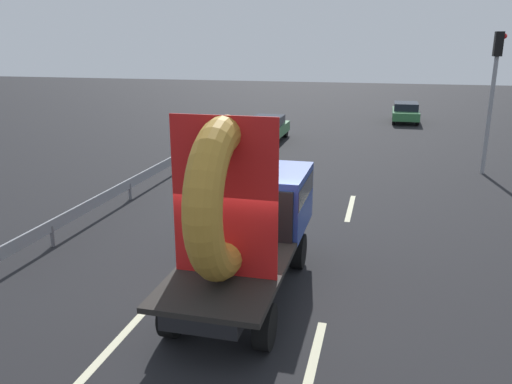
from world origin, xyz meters
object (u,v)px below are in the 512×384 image
traffic_light (494,83)px  oncoming_car (406,112)px  flatbed_truck (248,210)px  distant_sedan (267,128)px

traffic_light → oncoming_car: bearing=101.2°
flatbed_truck → oncoming_car: bearing=81.4°
distant_sedan → traffic_light: traffic_light is taller
distant_sedan → oncoming_car: bearing=50.2°
oncoming_car → traffic_light: bearing=-78.8°
flatbed_truck → oncoming_car: 25.83m
traffic_light → oncoming_car: size_ratio=1.40×
flatbed_truck → traffic_light: size_ratio=1.00×
distant_sedan → oncoming_car: (7.31, 8.76, -0.02)m
distant_sedan → oncoming_car: 11.41m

